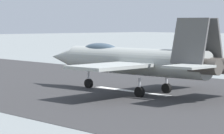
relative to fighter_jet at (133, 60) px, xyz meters
name	(u,v)px	position (x,y,z in m)	size (l,w,h in m)	color
ground_plane	(137,92)	(0.21, -0.59, -2.49)	(400.00, 400.00, 0.00)	gray
runway_strip	(137,92)	(0.20, -0.59, -2.48)	(240.00, 26.00, 0.02)	#313031
fighter_jet	(133,60)	(0.00, 0.00, 0.00)	(17.61, 13.77, 5.69)	#9CA09C
marker_cone_mid	(199,76)	(3.80, -12.37, -2.21)	(0.44, 0.44, 0.55)	orange
marker_cone_far	(80,65)	(22.13, -12.37, -2.21)	(0.44, 0.44, 0.55)	orange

